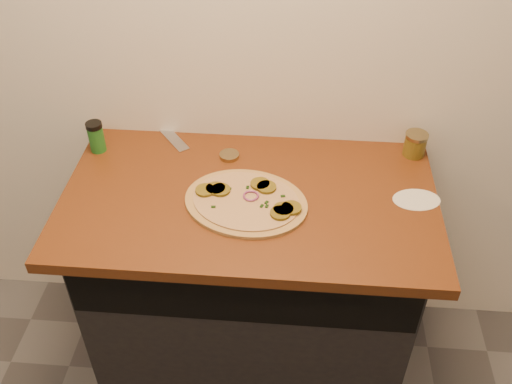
# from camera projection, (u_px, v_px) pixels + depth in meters

# --- Properties ---
(cabinet) EXTENTS (1.10, 0.60, 0.86)m
(cabinet) POSITION_uv_depth(u_px,v_px,m) (251.00, 284.00, 2.15)
(cabinet) COLOR black
(cabinet) RESTS_ON ground
(countertop) EXTENTS (1.20, 0.70, 0.04)m
(countertop) POSITION_uv_depth(u_px,v_px,m) (249.00, 199.00, 1.83)
(countertop) COLOR #623012
(countertop) RESTS_ON cabinet
(pizza) EXTENTS (0.46, 0.46, 0.03)m
(pizza) POSITION_uv_depth(u_px,v_px,m) (246.00, 201.00, 1.78)
(pizza) COLOR tan
(pizza) RESTS_ON countertop
(chefs_knife) EXTENTS (0.22, 0.27, 0.02)m
(chefs_knife) POSITION_uv_depth(u_px,v_px,m) (161.00, 125.00, 2.12)
(chefs_knife) COLOR #B7BAC1
(chefs_knife) RESTS_ON countertop
(mason_jar_lid) EXTENTS (0.09, 0.09, 0.01)m
(mason_jar_lid) POSITION_uv_depth(u_px,v_px,m) (229.00, 156.00, 1.97)
(mason_jar_lid) COLOR #938255
(mason_jar_lid) RESTS_ON countertop
(salsa_jar) EXTENTS (0.08, 0.08, 0.09)m
(salsa_jar) POSITION_uv_depth(u_px,v_px,m) (415.00, 144.00, 1.96)
(salsa_jar) COLOR #962A0F
(salsa_jar) RESTS_ON countertop
(spice_shaker) EXTENTS (0.06, 0.06, 0.11)m
(spice_shaker) POSITION_uv_depth(u_px,v_px,m) (96.00, 137.00, 1.97)
(spice_shaker) COLOR #216822
(spice_shaker) RESTS_ON countertop
(flour_spill) EXTENTS (0.17, 0.17, 0.00)m
(flour_spill) POSITION_uv_depth(u_px,v_px,m) (416.00, 200.00, 1.80)
(flour_spill) COLOR silver
(flour_spill) RESTS_ON countertop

